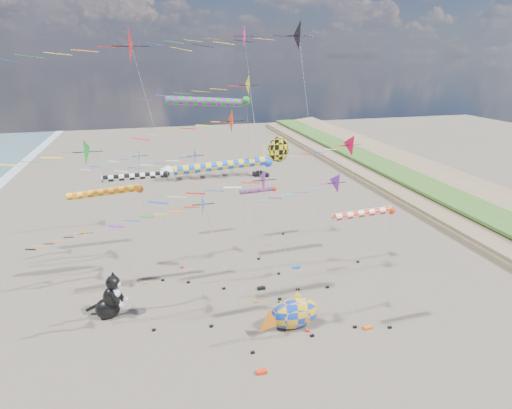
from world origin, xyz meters
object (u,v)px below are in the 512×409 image
object	(u,v)px
parked_car	(261,173)
cat_inflatable	(109,295)
fish_inflatable	(294,313)
child_blue	(285,326)
child_green	(279,305)
person_adult	(278,318)

from	to	relation	value
parked_car	cat_inflatable	bearing A→B (deg)	170.80
fish_inflatable	parked_car	bearing A→B (deg)	78.21
child_blue	child_green	bearing A→B (deg)	35.00
fish_inflatable	person_adult	xyz separation A→B (m)	(-1.39, 0.64, -0.71)
cat_inflatable	parked_car	distance (m)	52.73
cat_inflatable	child_green	bearing A→B (deg)	8.18
child_green	child_blue	xyz separation A→B (m)	(-0.50, -3.39, -0.07)
child_blue	parked_car	distance (m)	52.64
cat_inflatable	person_adult	distance (m)	17.01
cat_inflatable	parked_car	xyz separation A→B (m)	(27.97, 44.66, -1.82)
child_green	parked_car	xyz separation A→B (m)	(11.13, 47.95, 0.12)
person_adult	parked_car	distance (m)	51.89
fish_inflatable	parked_car	distance (m)	52.21
child_green	cat_inflatable	bearing A→B (deg)	154.60
person_adult	child_blue	distance (m)	1.06
cat_inflatable	child_blue	size ratio (longest dim) A/B	5.27
cat_inflatable	fish_inflatable	world-z (taller)	cat_inflatable
person_adult	parked_car	world-z (taller)	person_adult
fish_inflatable	person_adult	world-z (taller)	fish_inflatable
cat_inflatable	fish_inflatable	distance (m)	18.49
child_blue	parked_car	size ratio (longest dim) A/B	0.24
person_adult	parked_car	bearing A→B (deg)	47.56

